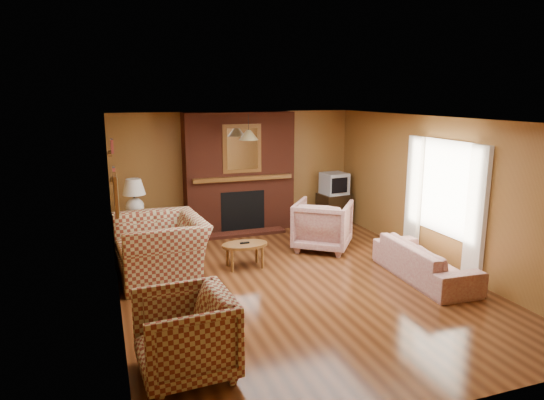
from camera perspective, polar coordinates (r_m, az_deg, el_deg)
name	(u,v)px	position (r m, az deg, el deg)	size (l,w,h in m)	color
floor	(294,281)	(7.39, 2.61, -9.45)	(6.50, 6.50, 0.00)	#3F1F0D
ceiling	(296,119)	(6.87, 2.80, 9.48)	(6.50, 6.50, 0.00)	silver
wall_back	(236,170)	(10.06, -4.29, 3.51)	(6.50, 6.50, 0.00)	brown
wall_front	(442,284)	(4.33, 19.34, -9.26)	(6.50, 6.50, 0.00)	brown
wall_left	(114,217)	(6.54, -18.07, -1.92)	(6.50, 6.50, 0.00)	brown
wall_right	(438,191)	(8.29, 18.93, 0.95)	(6.50, 6.50, 0.00)	brown
fireplace	(239,173)	(9.81, -3.88, 3.18)	(2.20, 0.82, 2.40)	#541F12
window_right	(443,199)	(8.12, 19.50, 0.16)	(0.10, 1.85, 2.00)	beige
bookshelf	(112,162)	(8.32, -18.29, 4.30)	(0.09, 0.55, 0.71)	brown
botanical_print	(116,195)	(6.17, -17.88, 0.60)	(0.05, 0.40, 0.50)	brown
pendant_light	(249,135)	(9.06, -2.78, 7.65)	(0.36, 0.36, 0.48)	black
plaid_loveseat	(161,248)	(7.55, -12.94, -5.53)	(1.43, 1.25, 0.93)	maroon
plaid_armchair	(185,335)	(5.02, -10.22, -15.36)	(0.91, 0.93, 0.85)	maroon
floral_sofa	(425,261)	(7.73, 17.51, -6.85)	(1.88, 0.74, 0.55)	#BDA892
floral_armchair	(323,225)	(8.75, 5.99, -2.95)	(0.94, 0.97, 0.88)	#BDA892
coffee_table	(245,247)	(7.83, -3.23, -5.54)	(0.75, 0.46, 0.42)	brown
side_table	(136,232)	(9.15, -15.67, -3.59)	(0.45, 0.45, 0.60)	brown
table_lamp	(134,195)	(8.99, -15.92, 0.54)	(0.40, 0.40, 0.67)	silver
tv_stand	(334,208)	(10.54, 7.25, -1.00)	(0.60, 0.54, 0.65)	black
crt_tv	(334,183)	(10.43, 7.35, 1.95)	(0.54, 0.54, 0.45)	#B0B3B8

